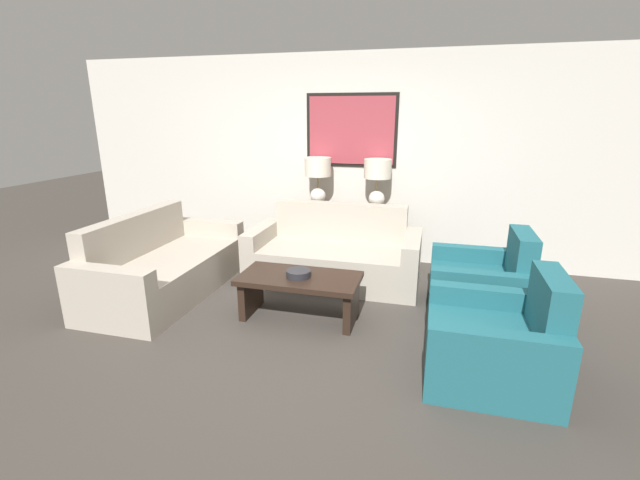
{
  "coord_description": "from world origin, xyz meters",
  "views": [
    {
      "loc": [
        1.07,
        -3.25,
        1.92
      ],
      "look_at": [
        -0.03,
        0.86,
        0.65
      ],
      "focal_mm": 24.0,
      "sensor_mm": 36.0,
      "label": 1
    }
  ],
  "objects_px": {
    "table_lamp_right": "(377,176)",
    "armchair_near_camera": "(496,344)",
    "couch_by_back_wall": "(334,257)",
    "coffee_table": "(300,287)",
    "couch_by_side": "(164,268)",
    "table_lamp_left": "(318,174)",
    "console_table": "(346,235)",
    "armchair_near_back_wall": "(482,287)",
    "decorative_bowl": "(298,274)"
  },
  "relations": [
    {
      "from": "table_lamp_right",
      "to": "armchair_near_back_wall",
      "type": "height_order",
      "value": "table_lamp_right"
    },
    {
      "from": "decorative_bowl",
      "to": "coffee_table",
      "type": "bearing_deg",
      "value": 87.65
    },
    {
      "from": "table_lamp_left",
      "to": "decorative_bowl",
      "type": "xyz_separation_m",
      "value": [
        0.29,
        -1.75,
        -0.69
      ]
    },
    {
      "from": "table_lamp_left",
      "to": "couch_by_back_wall",
      "type": "relative_size",
      "value": 0.32
    },
    {
      "from": "table_lamp_left",
      "to": "armchair_near_back_wall",
      "type": "height_order",
      "value": "table_lamp_left"
    },
    {
      "from": "armchair_near_camera",
      "to": "table_lamp_right",
      "type": "bearing_deg",
      "value": 118.01
    },
    {
      "from": "couch_by_side",
      "to": "armchair_near_back_wall",
      "type": "height_order",
      "value": "couch_by_side"
    },
    {
      "from": "couch_by_back_wall",
      "to": "couch_by_side",
      "type": "xyz_separation_m",
      "value": [
        -1.73,
        -0.85,
        0.0
      ]
    },
    {
      "from": "table_lamp_right",
      "to": "couch_by_back_wall",
      "type": "height_order",
      "value": "table_lamp_right"
    },
    {
      "from": "table_lamp_left",
      "to": "console_table",
      "type": "bearing_deg",
      "value": 0.0
    },
    {
      "from": "table_lamp_left",
      "to": "decorative_bowl",
      "type": "distance_m",
      "value": 1.91
    },
    {
      "from": "console_table",
      "to": "armchair_near_back_wall",
      "type": "distance_m",
      "value": 1.98
    },
    {
      "from": "table_lamp_left",
      "to": "armchair_near_camera",
      "type": "relative_size",
      "value": 0.69
    },
    {
      "from": "armchair_near_back_wall",
      "to": "armchair_near_camera",
      "type": "xyz_separation_m",
      "value": [
        0.0,
        -1.12,
        0.0
      ]
    },
    {
      "from": "table_lamp_left",
      "to": "armchair_near_camera",
      "type": "bearing_deg",
      "value": -49.02
    },
    {
      "from": "coffee_table",
      "to": "couch_by_side",
      "type": "bearing_deg",
      "value": 172.74
    },
    {
      "from": "console_table",
      "to": "armchair_near_back_wall",
      "type": "relative_size",
      "value": 1.44
    },
    {
      "from": "table_lamp_left",
      "to": "table_lamp_right",
      "type": "distance_m",
      "value": 0.77
    },
    {
      "from": "coffee_table",
      "to": "armchair_near_back_wall",
      "type": "xyz_separation_m",
      "value": [
        1.7,
        0.56,
        -0.03
      ]
    },
    {
      "from": "decorative_bowl",
      "to": "armchair_near_back_wall",
      "type": "distance_m",
      "value": 1.81
    },
    {
      "from": "table_lamp_left",
      "to": "couch_by_side",
      "type": "relative_size",
      "value": 0.32
    },
    {
      "from": "couch_by_side",
      "to": "armchair_near_camera",
      "type": "xyz_separation_m",
      "value": [
        3.33,
        -0.77,
        -0.01
      ]
    },
    {
      "from": "table_lamp_right",
      "to": "couch_by_side",
      "type": "distance_m",
      "value": 2.74
    },
    {
      "from": "table_lamp_left",
      "to": "armchair_near_camera",
      "type": "distance_m",
      "value": 3.15
    },
    {
      "from": "table_lamp_left",
      "to": "decorative_bowl",
      "type": "height_order",
      "value": "table_lamp_left"
    },
    {
      "from": "coffee_table",
      "to": "armchair_near_camera",
      "type": "height_order",
      "value": "armchair_near_camera"
    },
    {
      "from": "console_table",
      "to": "couch_by_back_wall",
      "type": "xyz_separation_m",
      "value": [
        0.0,
        -0.67,
        -0.09
      ]
    },
    {
      "from": "armchair_near_back_wall",
      "to": "armchair_near_camera",
      "type": "bearing_deg",
      "value": -90.0
    },
    {
      "from": "couch_by_back_wall",
      "to": "coffee_table",
      "type": "bearing_deg",
      "value": -95.18
    },
    {
      "from": "table_lamp_right",
      "to": "armchair_near_camera",
      "type": "height_order",
      "value": "table_lamp_right"
    },
    {
      "from": "table_lamp_left",
      "to": "couch_by_side",
      "type": "distance_m",
      "value": 2.21
    },
    {
      "from": "table_lamp_right",
      "to": "armchair_near_camera",
      "type": "relative_size",
      "value": 0.69
    },
    {
      "from": "console_table",
      "to": "armchair_near_camera",
      "type": "height_order",
      "value": "armchair_near_camera"
    },
    {
      "from": "couch_by_back_wall",
      "to": "coffee_table",
      "type": "distance_m",
      "value": 1.06
    },
    {
      "from": "coffee_table",
      "to": "decorative_bowl",
      "type": "bearing_deg",
      "value": -92.35
    },
    {
      "from": "console_table",
      "to": "table_lamp_right",
      "type": "distance_m",
      "value": 0.87
    },
    {
      "from": "armchair_near_camera",
      "to": "table_lamp_left",
      "type": "bearing_deg",
      "value": 130.98
    },
    {
      "from": "table_lamp_left",
      "to": "table_lamp_right",
      "type": "relative_size",
      "value": 1.0
    },
    {
      "from": "decorative_bowl",
      "to": "armchair_near_back_wall",
      "type": "height_order",
      "value": "armchair_near_back_wall"
    },
    {
      "from": "console_table",
      "to": "couch_by_back_wall",
      "type": "relative_size",
      "value": 0.66
    },
    {
      "from": "table_lamp_left",
      "to": "couch_by_side",
      "type": "xyz_separation_m",
      "value": [
        -1.34,
        -1.52,
        -0.87
      ]
    },
    {
      "from": "table_lamp_right",
      "to": "decorative_bowl",
      "type": "height_order",
      "value": "table_lamp_right"
    },
    {
      "from": "console_table",
      "to": "couch_by_back_wall",
      "type": "height_order",
      "value": "couch_by_back_wall"
    },
    {
      "from": "console_table",
      "to": "table_lamp_left",
      "type": "distance_m",
      "value": 0.87
    },
    {
      "from": "decorative_bowl",
      "to": "armchair_near_back_wall",
      "type": "bearing_deg",
      "value": 18.99
    },
    {
      "from": "table_lamp_left",
      "to": "couch_by_side",
      "type": "bearing_deg",
      "value": -131.43
    },
    {
      "from": "coffee_table",
      "to": "table_lamp_right",
      "type": "bearing_deg",
      "value": 74.44
    },
    {
      "from": "armchair_near_camera",
      "to": "armchair_near_back_wall",
      "type": "bearing_deg",
      "value": 90.0
    },
    {
      "from": "console_table",
      "to": "table_lamp_left",
      "type": "xyz_separation_m",
      "value": [
        -0.38,
        0.0,
        0.78
      ]
    },
    {
      "from": "table_lamp_right",
      "to": "couch_by_back_wall",
      "type": "bearing_deg",
      "value": -119.91
    }
  ]
}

